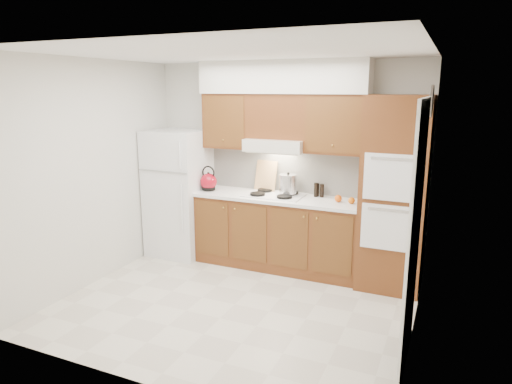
% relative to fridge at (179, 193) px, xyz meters
% --- Properties ---
extents(floor, '(3.60, 3.60, 0.00)m').
position_rel_fridge_xyz_m(floor, '(1.41, -1.14, -0.86)').
color(floor, beige).
rests_on(floor, ground).
extents(ceiling, '(3.60, 3.60, 0.00)m').
position_rel_fridge_xyz_m(ceiling, '(1.41, -1.14, 1.74)').
color(ceiling, white).
rests_on(ceiling, wall_back).
extents(wall_back, '(3.60, 0.02, 2.60)m').
position_rel_fridge_xyz_m(wall_back, '(1.41, 0.36, 0.44)').
color(wall_back, silver).
rests_on(wall_back, floor).
extents(wall_left, '(0.02, 3.00, 2.60)m').
position_rel_fridge_xyz_m(wall_left, '(-0.40, -1.14, 0.44)').
color(wall_left, silver).
rests_on(wall_left, floor).
extents(wall_right, '(0.02, 3.00, 2.60)m').
position_rel_fridge_xyz_m(wall_right, '(3.21, -1.14, 0.44)').
color(wall_right, silver).
rests_on(wall_right, floor).
extents(fridge, '(0.75, 0.72, 1.72)m').
position_rel_fridge_xyz_m(fridge, '(0.00, 0.00, 0.00)').
color(fridge, white).
rests_on(fridge, floor).
extents(base_cabinets, '(2.11, 0.60, 0.90)m').
position_rel_fridge_xyz_m(base_cabinets, '(1.43, 0.06, -0.41)').
color(base_cabinets, brown).
rests_on(base_cabinets, floor).
extents(countertop, '(2.13, 0.62, 0.04)m').
position_rel_fridge_xyz_m(countertop, '(1.43, 0.05, 0.06)').
color(countertop, white).
rests_on(countertop, base_cabinets).
extents(backsplash, '(2.11, 0.03, 0.56)m').
position_rel_fridge_xyz_m(backsplash, '(1.43, 0.34, 0.36)').
color(backsplash, white).
rests_on(backsplash, countertop).
extents(oven_cabinet, '(0.70, 0.65, 2.20)m').
position_rel_fridge_xyz_m(oven_cabinet, '(2.85, 0.03, 0.24)').
color(oven_cabinet, brown).
rests_on(oven_cabinet, floor).
extents(upper_cab_left, '(0.63, 0.33, 0.70)m').
position_rel_fridge_xyz_m(upper_cab_left, '(0.69, 0.19, 0.99)').
color(upper_cab_left, brown).
rests_on(upper_cab_left, wall_back).
extents(upper_cab_right, '(0.73, 0.33, 0.70)m').
position_rel_fridge_xyz_m(upper_cab_right, '(2.12, 0.19, 0.99)').
color(upper_cab_right, brown).
rests_on(upper_cab_right, wall_back).
extents(range_hood, '(0.75, 0.45, 0.15)m').
position_rel_fridge_xyz_m(range_hood, '(1.38, 0.13, 0.71)').
color(range_hood, silver).
rests_on(range_hood, wall_back).
extents(upper_cab_over_hood, '(0.75, 0.33, 0.55)m').
position_rel_fridge_xyz_m(upper_cab_over_hood, '(1.38, 0.19, 1.06)').
color(upper_cab_over_hood, brown).
rests_on(upper_cab_over_hood, range_hood).
extents(soffit, '(2.13, 0.36, 0.40)m').
position_rel_fridge_xyz_m(soffit, '(1.43, 0.18, 1.54)').
color(soffit, silver).
rests_on(soffit, wall_back).
extents(cooktop, '(0.74, 0.50, 0.01)m').
position_rel_fridge_xyz_m(cooktop, '(1.38, 0.07, 0.09)').
color(cooktop, white).
rests_on(cooktop, countertop).
extents(doorway, '(0.02, 0.90, 2.10)m').
position_rel_fridge_xyz_m(doorway, '(3.19, -1.49, 0.19)').
color(doorway, black).
rests_on(doorway, floor).
extents(wall_clock, '(0.02, 0.30, 0.30)m').
position_rel_fridge_xyz_m(wall_clock, '(3.19, -0.59, 1.29)').
color(wall_clock, '#3F3833').
rests_on(wall_clock, wall_right).
extents(kettle, '(0.26, 0.26, 0.22)m').
position_rel_fridge_xyz_m(kettle, '(0.47, -0.01, 0.20)').
color(kettle, maroon).
rests_on(kettle, countertop).
extents(cutting_board, '(0.32, 0.15, 0.40)m').
position_rel_fridge_xyz_m(cutting_board, '(1.18, 0.27, 0.28)').
color(cutting_board, tan).
rests_on(cutting_board, countertop).
extents(stock_pot, '(0.25, 0.25, 0.23)m').
position_rel_fridge_xyz_m(stock_pot, '(1.54, 0.14, 0.23)').
color(stock_pot, silver).
rests_on(stock_pot, cooktop).
extents(condiment_a, '(0.05, 0.05, 0.18)m').
position_rel_fridge_xyz_m(condiment_a, '(1.88, 0.21, 0.17)').
color(condiment_a, black).
rests_on(condiment_a, countertop).
extents(condiment_b, '(0.06, 0.06, 0.17)m').
position_rel_fridge_xyz_m(condiment_b, '(1.96, 0.22, 0.16)').
color(condiment_b, black).
rests_on(condiment_b, countertop).
extents(condiment_c, '(0.07, 0.07, 0.17)m').
position_rel_fridge_xyz_m(condiment_c, '(1.88, 0.25, 0.16)').
color(condiment_c, black).
rests_on(condiment_c, countertop).
extents(orange_near, '(0.10, 0.10, 0.08)m').
position_rel_fridge_xyz_m(orange_near, '(2.37, 0.03, 0.12)').
color(orange_near, orange).
rests_on(orange_near, countertop).
extents(orange_far, '(0.11, 0.11, 0.09)m').
position_rel_fridge_xyz_m(orange_far, '(2.20, 0.05, 0.12)').
color(orange_far, '#DF5B0B').
rests_on(orange_far, countertop).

